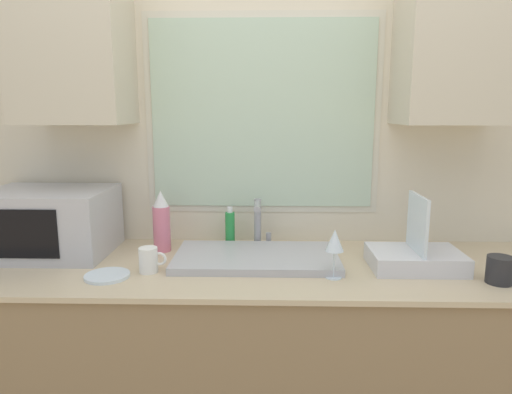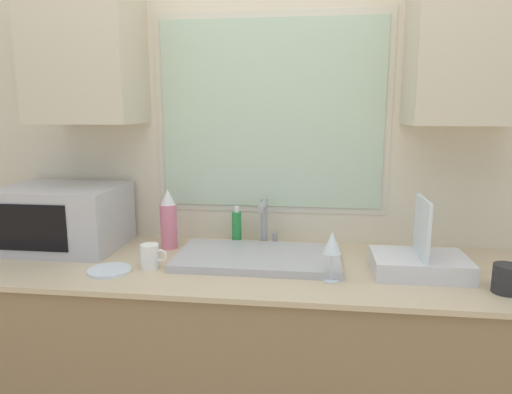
% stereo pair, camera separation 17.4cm
% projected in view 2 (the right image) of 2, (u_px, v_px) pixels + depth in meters
% --- Properties ---
extents(countertop, '(2.51, 0.71, 0.94)m').
position_uv_depth(countertop, '(262.00, 370.00, 1.92)').
color(countertop, '#8C7251').
rests_on(countertop, ground_plane).
extents(wall_back, '(6.00, 0.38, 2.60)m').
position_uv_depth(wall_back, '(271.00, 144.00, 2.07)').
color(wall_back, beige).
rests_on(wall_back, ground_plane).
extents(sink_basin, '(0.66, 0.38, 0.03)m').
position_uv_depth(sink_basin, '(258.00, 257.00, 1.86)').
color(sink_basin, '#B2B2B7').
rests_on(sink_basin, countertop).
extents(faucet, '(0.08, 0.17, 0.22)m').
position_uv_depth(faucet, '(265.00, 219.00, 2.03)').
color(faucet, '#99999E').
rests_on(faucet, countertop).
extents(microwave, '(0.51, 0.40, 0.28)m').
position_uv_depth(microwave, '(63.00, 217.00, 2.03)').
color(microwave, '#B2B2B7').
rests_on(microwave, countertop).
extents(dish_rack, '(0.35, 0.25, 0.29)m').
position_uv_depth(dish_rack, '(420.00, 262.00, 1.71)').
color(dish_rack, silver).
rests_on(dish_rack, countertop).
extents(spray_bottle, '(0.07, 0.07, 0.27)m').
position_uv_depth(spray_bottle, '(169.00, 220.00, 2.02)').
color(spray_bottle, '#D8728C').
rests_on(spray_bottle, countertop).
extents(soap_bottle, '(0.04, 0.04, 0.18)m').
position_uv_depth(soap_bottle, '(237.00, 227.00, 2.08)').
color(soap_bottle, '#268C3F').
rests_on(soap_bottle, countertop).
extents(mug_near_sink, '(0.11, 0.07, 0.10)m').
position_uv_depth(mug_near_sink, '(150.00, 256.00, 1.77)').
color(mug_near_sink, white).
rests_on(mug_near_sink, countertop).
extents(wine_glass, '(0.07, 0.07, 0.18)m').
position_uv_depth(wine_glass, '(332.00, 244.00, 1.63)').
color(wine_glass, silver).
rests_on(wine_glass, countertop).
extents(mug_by_rack, '(0.13, 0.09, 0.10)m').
position_uv_depth(mug_by_rack, '(507.00, 279.00, 1.53)').
color(mug_by_rack, '#262628').
rests_on(mug_by_rack, countertop).
extents(small_plate, '(0.16, 0.16, 0.01)m').
position_uv_depth(small_plate, '(110.00, 270.00, 1.74)').
color(small_plate, silver).
rests_on(small_plate, countertop).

